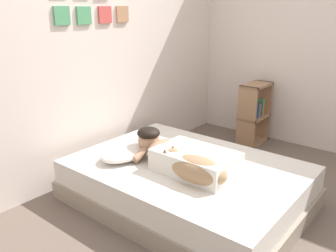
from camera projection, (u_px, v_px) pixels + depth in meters
name	position (u px, v px, depth m)	size (l,w,h in m)	color
ground_plane	(228.00, 219.00, 2.83)	(11.96, 11.96, 0.00)	#66564C
back_wall	(93.00, 48.00, 3.36)	(3.98, 0.12, 2.50)	silver
side_wall_right	(303.00, 41.00, 4.09)	(0.10, 6.01, 2.50)	beige
bed	(187.00, 183.00, 3.03)	(1.40, 1.92, 0.36)	gray
pillow	(126.00, 152.00, 3.08)	(0.52, 0.32, 0.11)	white
person_lying	(182.00, 155.00, 2.88)	(0.43, 0.92, 0.27)	silver
dog	(195.00, 168.00, 2.65)	(0.26, 0.57, 0.21)	#9E7A56
coffee_cup	(167.00, 147.00, 3.24)	(0.12, 0.09, 0.07)	white
cell_phone	(165.00, 167.00, 2.91)	(0.07, 0.14, 0.01)	black
bookshelf	(254.00, 113.00, 4.32)	(0.45, 0.24, 0.75)	#997251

